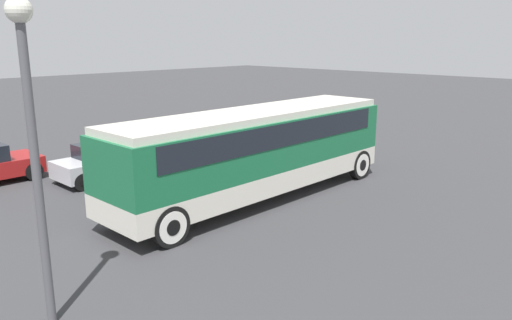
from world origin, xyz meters
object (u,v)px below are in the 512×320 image
object	(u,v)px
parked_car_far	(204,129)
parked_car_mid	(112,160)
lamp_post	(31,121)
tour_bus	(258,146)

from	to	relation	value
parked_car_far	parked_car_mid	bearing A→B (deg)	-159.74
parked_car_mid	lamp_post	bearing A→B (deg)	-126.88
parked_car_mid	lamp_post	size ratio (longest dim) A/B	0.73
tour_bus	parked_car_mid	xyz separation A→B (m)	(-2.00, 5.81, -1.11)
parked_car_far	lamp_post	xyz separation A→B (m)	(-12.84, -10.67, 3.14)
tour_bus	lamp_post	size ratio (longest dim) A/B	1.84
tour_bus	parked_car_far	xyz separation A→B (m)	(4.69, 8.27, -1.09)
parked_car_far	lamp_post	bearing A→B (deg)	-140.28
parked_car_mid	parked_car_far	xyz separation A→B (m)	(6.69, 2.47, 0.02)
tour_bus	lamp_post	bearing A→B (deg)	-163.63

